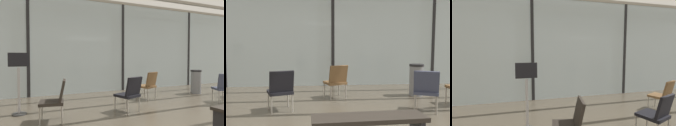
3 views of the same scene
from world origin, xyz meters
The scene contains 9 objects.
glass_curtain_wall centered at (0.00, 5.20, 1.71)m, with size 14.00×0.08×3.43m, color silver.
window_mullion_1 centered at (0.00, 5.20, 1.71)m, with size 0.10×0.12×3.43m, color black.
window_mullion_2 centered at (3.50, 5.20, 1.71)m, with size 0.10×0.12×3.43m, color black.
parked_airplane centered at (-0.36, 9.39, 2.26)m, with size 11.41×4.53×4.53m.
lounge_chair_1 centered at (1.70, 1.99, 0.49)m, with size 0.67×0.69×0.87m.
lounge_chair_2 centered at (-1.28, 2.27, 0.49)m, with size 0.63×0.65×0.87m.
lounge_chair_3 centered at (-0.04, 3.30, 0.49)m, with size 0.64×0.66×0.87m.
waiting_bench centered at (0.14, 0.41, 0.36)m, with size 1.52×0.47×0.47m.
trash_bin centered at (2.15, 3.45, 0.43)m, with size 0.38×0.38×0.86m.
Camera 2 is at (-0.53, -2.43, 1.41)m, focal length 36.45 mm.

